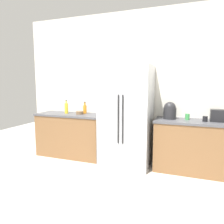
{
  "coord_description": "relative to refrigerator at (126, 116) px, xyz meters",
  "views": [
    {
      "loc": [
        1.07,
        -2.55,
        1.56
      ],
      "look_at": [
        -0.01,
        0.4,
        1.13
      ],
      "focal_mm": 33.79,
      "sensor_mm": 36.0,
      "label": 1
    }
  ],
  "objects": [
    {
      "name": "bottle_b",
      "position": [
        -0.99,
        0.22,
        0.08
      ],
      "size": [
        0.07,
        0.07,
        0.25
      ],
      "color": "orange",
      "rests_on": "counter_left"
    },
    {
      "name": "counter_right",
      "position": [
        1.29,
        0.09,
        -0.48
      ],
      "size": [
        1.53,
        0.6,
        0.92
      ],
      "color": "brown",
      "rests_on": "ground_plane"
    },
    {
      "name": "cup_b",
      "position": [
        1.37,
        0.06,
        0.02
      ],
      "size": [
        0.08,
        0.08,
        0.09
      ],
      "primitive_type": "cylinder",
      "color": "black",
      "rests_on": "counter_right"
    },
    {
      "name": "bowl_a",
      "position": [
        -1.04,
        0.08,
        0.01
      ],
      "size": [
        0.15,
        0.15,
        0.07
      ],
      "primitive_type": "cylinder",
      "color": "brown",
      "rests_on": "counter_left"
    },
    {
      "name": "bottle_a",
      "position": [
        -1.37,
        0.09,
        0.09
      ],
      "size": [
        0.07,
        0.07,
        0.29
      ],
      "color": "yellow",
      "rests_on": "counter_left"
    },
    {
      "name": "cup_a",
      "position": [
        1.08,
        0.15,
        0.03
      ],
      "size": [
        0.07,
        0.07,
        0.11
      ],
      "primitive_type": "cylinder",
      "color": "green",
      "rests_on": "counter_right"
    },
    {
      "name": "rice_cooker",
      "position": [
        0.78,
        0.13,
        0.13
      ],
      "size": [
        0.23,
        0.23,
        0.31
      ],
      "color": "#262628",
      "rests_on": "counter_right"
    },
    {
      "name": "counter_left",
      "position": [
        -1.26,
        0.09,
        -0.48
      ],
      "size": [
        1.47,
        0.6,
        0.92
      ],
      "color": "brown",
      "rests_on": "ground_plane"
    },
    {
      "name": "kitchen_back_panel",
      "position": [
        0.03,
        0.43,
        0.54
      ],
      "size": [
        4.84,
        0.1,
        2.97
      ],
      "primitive_type": "cube",
      "color": "silver",
      "rests_on": "ground_plane"
    },
    {
      "name": "refrigerator",
      "position": [
        0.0,
        0.0,
        0.0
      ],
      "size": [
        0.92,
        0.75,
        1.89
      ],
      "color": "#B7BABF",
      "rests_on": "ground_plane"
    },
    {
      "name": "toaster",
      "position": [
        1.57,
        0.12,
        0.08
      ],
      "size": [
        0.25,
        0.17,
        0.21
      ],
      "primitive_type": "cube",
      "color": "black",
      "rests_on": "counter_right"
    },
    {
      "name": "ground_plane",
      "position": [
        0.03,
        -1.24,
        -0.94
      ],
      "size": [
        9.68,
        9.68,
        0.0
      ],
      "primitive_type": "plane",
      "color": "beige"
    }
  ]
}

